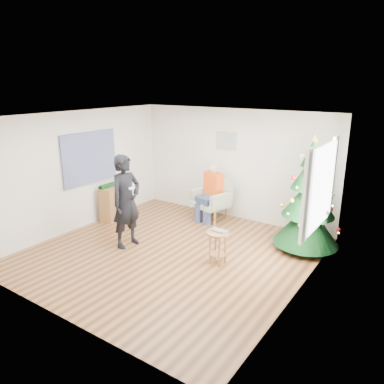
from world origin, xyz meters
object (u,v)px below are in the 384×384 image
Objects in this scene: stool at (218,247)px; standing_man at (126,201)px; armchair at (212,203)px; christmas_tree at (309,199)px; console at (116,201)px.

stool is 2.02m from standing_man.
armchair is at bearing 123.78° from stool.
console is (-4.41, -0.79, -0.62)m from christmas_tree.
stool is at bearing -40.39° from armchair.
stool is 0.33× the size of standing_man.
christmas_tree is 3.53m from standing_man.
standing_man is (-3.01, -1.84, -0.09)m from christmas_tree.
console is (-2.01, -1.19, 0.02)m from armchair.
armchair reaches higher than console.
stool is 3.38m from console.
armchair is at bearing 15.74° from console.
standing_man is at bearing -170.16° from stool.
christmas_tree reaches higher than stool.
standing_man is at bearing -51.86° from console.
standing_man is at bearing -89.39° from armchair.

